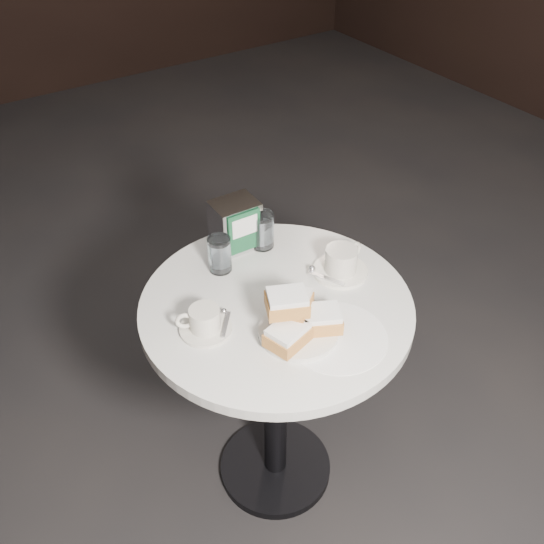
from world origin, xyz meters
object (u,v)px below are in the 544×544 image
at_px(coffee_cup_right, 341,262).
at_px(water_glass_right, 262,231).
at_px(beignet_plate, 298,320).
at_px(water_glass_left, 220,255).
at_px(napkin_dispenser, 235,225).
at_px(coffee_cup_left, 205,321).
at_px(cafe_table, 276,356).

bearing_deg(coffee_cup_right, water_glass_right, 104.79).
bearing_deg(beignet_plate, water_glass_right, 70.25).
height_order(beignet_plate, water_glass_left, beignet_plate).
height_order(coffee_cup_right, napkin_dispenser, napkin_dispenser).
bearing_deg(coffee_cup_left, water_glass_left, 75.83).
height_order(cafe_table, coffee_cup_left, coffee_cup_left).
distance_m(cafe_table, coffee_cup_left, 0.30).
bearing_deg(cafe_table, water_glass_left, 104.66).
height_order(coffee_cup_left, coffee_cup_right, coffee_cup_right).
height_order(coffee_cup_left, water_glass_right, water_glass_right).
xyz_separation_m(beignet_plate, water_glass_left, (-0.03, 0.32, 0.00)).
distance_m(beignet_plate, water_glass_right, 0.37).
relative_size(water_glass_left, water_glass_right, 0.95).
distance_m(cafe_table, water_glass_left, 0.32).
bearing_deg(coffee_cup_left, coffee_cup_right, 23.74).
distance_m(beignet_plate, water_glass_left, 0.32).
xyz_separation_m(cafe_table, water_glass_left, (-0.05, 0.20, 0.25)).
relative_size(coffee_cup_right, water_glass_left, 1.73).
relative_size(cafe_table, coffee_cup_right, 4.26).
relative_size(beignet_plate, water_glass_left, 2.11).
bearing_deg(cafe_table, napkin_dispenser, 81.46).
bearing_deg(water_glass_right, napkin_dispenser, 147.05).
distance_m(coffee_cup_right, water_glass_left, 0.32).
relative_size(beignet_plate, napkin_dispenser, 1.48).
height_order(cafe_table, napkin_dispenser, napkin_dispenser).
bearing_deg(napkin_dispenser, water_glass_right, -31.61).
bearing_deg(water_glass_right, beignet_plate, -109.75).
height_order(beignet_plate, coffee_cup_left, beignet_plate).
height_order(cafe_table, beignet_plate, beignet_plate).
xyz_separation_m(coffee_cup_left, water_glass_right, (0.30, 0.21, 0.02)).
xyz_separation_m(water_glass_left, water_glass_right, (0.15, 0.03, 0.00)).
xyz_separation_m(beignet_plate, water_glass_right, (0.12, 0.35, 0.01)).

